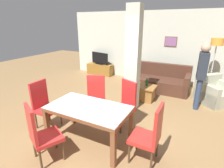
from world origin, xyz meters
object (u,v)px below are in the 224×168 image
at_px(dining_chair_head_left, 44,103).
at_px(floor_lamp, 216,47).
at_px(armchair, 214,94).
at_px(coffee_table, 145,93).
at_px(dining_chair_head_right, 150,133).
at_px(tv_stand, 100,69).
at_px(tv_screen, 100,59).
at_px(dining_chair_near_left, 41,133).
at_px(standing_person, 202,72).
at_px(dining_chair_far_right, 125,103).
at_px(dining_chair_far_left, 96,96).
at_px(dining_table, 89,114).
at_px(bottle, 147,82).
at_px(sofa, 158,81).

relative_size(dining_chair_head_left, floor_lamp, 0.58).
xyz_separation_m(armchair, coffee_table, (-1.89, -0.75, -0.05)).
relative_size(dining_chair_head_right, tv_stand, 0.90).
bearing_deg(tv_screen, armchair, -178.65).
relative_size(dining_chair_near_left, standing_person, 0.60).
distance_m(dining_chair_far_right, dining_chair_head_right, 1.18).
height_order(dining_chair_near_left, dining_chair_far_left, same).
bearing_deg(tv_screen, coffee_table, 160.31).
relative_size(dining_table, dining_chair_head_right, 1.47).
xyz_separation_m(dining_table, dining_chair_head_right, (1.21, 0.00, -0.04)).
bearing_deg(tv_stand, floor_lamp, -5.77).
xyz_separation_m(dining_chair_far_left, coffee_table, (0.76, 1.59, -0.34)).
bearing_deg(coffee_table, bottle, 71.17).
xyz_separation_m(armchair, standing_person, (-0.44, -0.63, 0.77)).
distance_m(armchair, floor_lamp, 1.39).
height_order(dining_table, standing_person, standing_person).
bearing_deg(floor_lamp, dining_chair_head_left, -131.60).
height_order(dining_chair_head_left, dining_chair_far_left, same).
height_order(armchair, floor_lamp, floor_lamp).
height_order(dining_chair_near_left, dining_chair_head_left, same).
xyz_separation_m(dining_table, coffee_table, (0.37, 2.45, -0.38)).
distance_m(dining_chair_head_right, sofa, 3.64).
xyz_separation_m(dining_chair_near_left, bottle, (0.79, 3.35, -0.02)).
height_order(sofa, tv_screen, tv_screen).
bearing_deg(dining_chair_far_left, sofa, -132.67).
relative_size(dining_chair_far_right, bottle, 3.96).
bearing_deg(sofa, dining_chair_near_left, 78.45).
xyz_separation_m(tv_screen, standing_person, (4.10, -1.61, 0.30)).
height_order(dining_chair_far_left, tv_stand, dining_chair_far_left).
relative_size(sofa, coffee_table, 3.26).
bearing_deg(dining_chair_far_left, dining_table, 90.00).
relative_size(dining_table, standing_person, 0.88).
relative_size(dining_chair_far_left, armchair, 0.89).
height_order(dining_chair_head_right, floor_lamp, floor_lamp).
bearing_deg(dining_chair_far_right, dining_chair_far_left, 23.91).
bearing_deg(sofa, tv_screen, -12.71).
bearing_deg(dining_table, dining_chair_far_left, 114.36).
height_order(dining_chair_head_left, tv_screen, dining_chair_head_left).
relative_size(dining_chair_head_right, standing_person, 0.60).
distance_m(dining_chair_far_right, sofa, 2.72).
height_order(dining_chair_far_right, dining_chair_near_left, same).
xyz_separation_m(dining_chair_head_right, dining_chair_far_left, (-1.60, 0.86, 0.00)).
xyz_separation_m(tv_stand, standing_person, (4.10, -1.61, 0.80)).
bearing_deg(dining_chair_head_right, tv_screen, 39.83).
height_order(sofa, armchair, sofa).
bearing_deg(dining_chair_far_right, coffee_table, -64.55).
relative_size(dining_table, coffee_table, 2.42).
bearing_deg(tv_screen, sofa, -179.23).
bearing_deg(dining_chair_near_left, sofa, 104.13).
xyz_separation_m(dining_table, dining_chair_near_left, (-0.39, -0.82, -0.04)).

